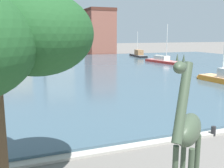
# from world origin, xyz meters

# --- Properties ---
(harbor_water) EXTENTS (87.81, 52.92, 0.25)m
(harbor_water) POSITION_xyz_m (0.00, 35.46, 0.12)
(harbor_water) COLOR #3D5666
(harbor_water) RESTS_ON ground
(quay_edge_coping) EXTENTS (87.81, 0.50, 0.12)m
(quay_edge_coping) POSITION_xyz_m (0.00, 8.75, 0.06)
(quay_edge_coping) COLOR #ADA89E
(quay_edge_coping) RESTS_ON ground
(giraffe_statue) EXTENTS (2.25, 2.12, 4.73)m
(giraffe_statue) POSITION_xyz_m (-2.11, 4.17, 2.41)
(giraffe_statue) COLOR #3D4C38
(giraffe_statue) RESTS_ON ground
(sailboat_red) EXTENTS (3.36, 9.61, 6.93)m
(sailboat_red) POSITION_xyz_m (18.44, 37.75, 0.49)
(sailboat_red) COLOR red
(sailboat_red) RESTS_ON ground
(sailboat_orange) EXTENTS (2.40, 6.78, 8.55)m
(sailboat_orange) POSITION_xyz_m (13.80, 19.61, 0.60)
(sailboat_orange) COLOR orange
(sailboat_orange) RESTS_ON ground
(sailboat_black) EXTENTS (2.99, 9.00, 5.86)m
(sailboat_black) POSITION_xyz_m (20.26, 52.69, 0.57)
(sailboat_black) COLOR black
(sailboat_black) RESTS_ON ground
(mooring_bollard) EXTENTS (0.24, 0.24, 0.50)m
(mooring_bollard) POSITION_xyz_m (2.91, 8.60, 0.25)
(mooring_bollard) COLOR #232326
(mooring_bollard) RESTS_ON ground
(townhouse_narrow_midrow) EXTENTS (8.02, 7.71, 10.27)m
(townhouse_narrow_midrow) POSITION_xyz_m (-6.37, 66.89, 5.15)
(townhouse_narrow_midrow) COLOR tan
(townhouse_narrow_midrow) RESTS_ON ground
(townhouse_wide_warehouse) EXTENTS (7.07, 5.94, 12.91)m
(townhouse_wide_warehouse) POSITION_xyz_m (4.18, 65.07, 6.47)
(townhouse_wide_warehouse) COLOR gray
(townhouse_wide_warehouse) RESTS_ON ground
(townhouse_corner_house) EXTENTS (6.87, 7.27, 11.87)m
(townhouse_corner_house) POSITION_xyz_m (15.58, 65.70, 5.95)
(townhouse_corner_house) COLOR #8E5142
(townhouse_corner_house) RESTS_ON ground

